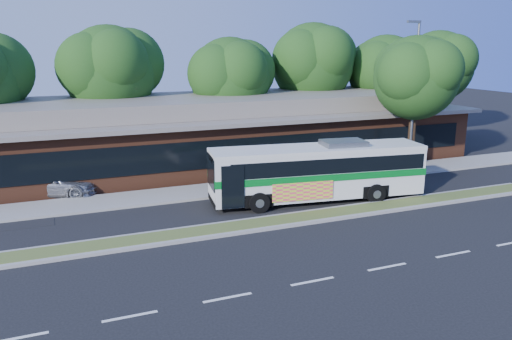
{
  "coord_description": "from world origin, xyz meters",
  "views": [
    {
      "loc": [
        -10.43,
        -18.49,
        7.69
      ],
      "look_at": [
        -2.02,
        2.55,
        2.0
      ],
      "focal_mm": 35.0,
      "sensor_mm": 36.0,
      "label": 1
    }
  ],
  "objects_px": {
    "sedan": "(51,183)",
    "sidewalk_tree": "(420,76)",
    "lamp_post": "(414,93)",
    "transit_bus": "(319,168)"
  },
  "relations": [
    {
      "from": "sedan",
      "to": "transit_bus",
      "type": "bearing_deg",
      "value": -96.43
    },
    {
      "from": "sedan",
      "to": "sidewalk_tree",
      "type": "xyz_separation_m",
      "value": [
        21.25,
        -2.53,
        5.2
      ]
    },
    {
      "from": "sedan",
      "to": "lamp_post",
      "type": "bearing_deg",
      "value": -78.86
    },
    {
      "from": "transit_bus",
      "to": "lamp_post",
      "type": "bearing_deg",
      "value": 28.76
    },
    {
      "from": "sidewalk_tree",
      "to": "sedan",
      "type": "bearing_deg",
      "value": 173.22
    },
    {
      "from": "lamp_post",
      "to": "sidewalk_tree",
      "type": "xyz_separation_m",
      "value": [
        0.62,
        0.32,
        0.98
      ]
    },
    {
      "from": "transit_bus",
      "to": "sedan",
      "type": "relative_size",
      "value": 2.35
    },
    {
      "from": "lamp_post",
      "to": "sidewalk_tree",
      "type": "bearing_deg",
      "value": 27.31
    },
    {
      "from": "sidewalk_tree",
      "to": "transit_bus",
      "type": "bearing_deg",
      "value": -158.41
    },
    {
      "from": "sedan",
      "to": "sidewalk_tree",
      "type": "height_order",
      "value": "sidewalk_tree"
    }
  ]
}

